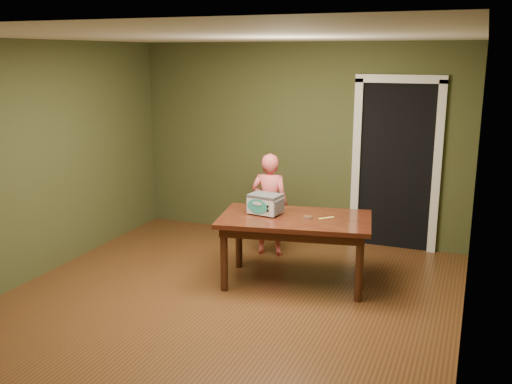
# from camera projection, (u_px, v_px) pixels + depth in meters

# --- Properties ---
(floor) EXTENTS (5.00, 5.00, 0.00)m
(floor) POSITION_uv_depth(u_px,v_px,m) (220.00, 307.00, 5.66)
(floor) COLOR brown
(floor) RESTS_ON ground
(room_shell) EXTENTS (4.52, 5.02, 2.61)m
(room_shell) POSITION_uv_depth(u_px,v_px,m) (217.00, 136.00, 5.25)
(room_shell) COLOR #3D4525
(room_shell) RESTS_ON ground
(doorway) EXTENTS (1.10, 0.66, 2.25)m
(doorway) POSITION_uv_depth(u_px,v_px,m) (399.00, 163.00, 7.45)
(doorway) COLOR black
(doorway) RESTS_ON ground
(dining_table) EXTENTS (1.74, 1.17, 0.75)m
(dining_table) POSITION_uv_depth(u_px,v_px,m) (295.00, 226.00, 6.11)
(dining_table) COLOR #35110C
(dining_table) RESTS_ON floor
(toy_oven) EXTENTS (0.39, 0.29, 0.22)m
(toy_oven) POSITION_uv_depth(u_px,v_px,m) (265.00, 203.00, 6.17)
(toy_oven) COLOR #4C4F54
(toy_oven) RESTS_ON dining_table
(baking_pan) EXTENTS (0.10, 0.10, 0.02)m
(baking_pan) POSITION_uv_depth(u_px,v_px,m) (308.00, 217.00, 6.03)
(baking_pan) COLOR silver
(baking_pan) RESTS_ON dining_table
(spatula) EXTENTS (0.14, 0.15, 0.01)m
(spatula) POSITION_uv_depth(u_px,v_px,m) (327.00, 218.00, 6.04)
(spatula) COLOR #EDE067
(spatula) RESTS_ON dining_table
(child) EXTENTS (0.49, 0.35, 1.28)m
(child) POSITION_uv_depth(u_px,v_px,m) (270.00, 205.00, 7.01)
(child) COLOR #F16363
(child) RESTS_ON floor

